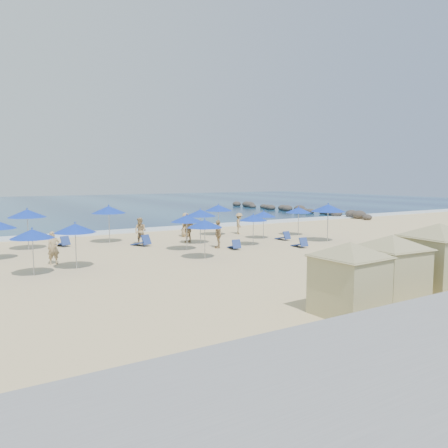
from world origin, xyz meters
The scene contains 31 objects.
ground centered at (0.00, 0.00, 0.00)m, with size 160.00×160.00×0.00m, color beige.
ocean centered at (0.00, 55.00, 0.03)m, with size 160.00×80.00×0.06m, color navy.
surf_line centered at (0.00, 15.50, 0.04)m, with size 160.00×2.50×0.08m, color white.
rock_jetty centered at (24.01, 24.90, 0.36)m, with size 2.56×26.66×0.96m.
trash_bin centered at (5.45, -4.75, 0.43)m, with size 0.85×0.85×0.85m, color black.
cabana_0 centered at (-2.79, -9.55, 1.49)m, with size 4.15×4.15×2.60m.
cabana_1 centered at (-0.40, -9.29, 1.51)m, with size 4.20×4.20×2.64m.
cabana_2 centered at (2.25, -9.34, 1.68)m, with size 4.67×4.67×2.94m.
umbrella_1 centered at (-10.55, 1.82, 1.90)m, with size 1.93×1.93×2.20m.
umbrella_2 centered at (-9.74, 9.66, 2.25)m, with size 2.28×2.28×2.59m.
umbrella_3 centered at (-8.56, 2.39, 1.98)m, with size 2.01×2.01×2.29m.
umbrella_4 centered at (-4.64, 9.99, 2.26)m, with size 2.29×2.29×2.61m.
umbrella_5 centered at (-1.54, 4.48, 1.94)m, with size 1.97×1.97×2.24m.
umbrella_6 centered at (-1.97, 1.44, 1.92)m, with size 1.95×1.95×2.21m.
umbrella_7 centered at (0.44, 6.40, 2.07)m, with size 2.10×2.10×2.39m.
umbrella_8 centered at (3.02, 3.96, 1.82)m, with size 1.85×1.85×2.10m.
umbrella_9 centered at (3.66, 9.48, 2.12)m, with size 2.15×2.15×2.45m.
umbrella_10 centered at (5.53, 6.21, 1.79)m, with size 1.81×1.81×2.06m.
umbrella_11 centered at (8.44, 2.71, 2.34)m, with size 2.37×2.37×2.69m.
umbrella_12 centered at (8.92, 6.30, 1.95)m, with size 1.97×1.97×2.24m.
beach_chair_1 centered at (-7.68, 10.03, 0.24)m, with size 0.93×1.38×0.70m.
beach_chair_2 centered at (-3.24, 7.51, 0.26)m, with size 1.08×1.52×0.76m.
beach_chair_3 centered at (1.15, 3.27, 0.22)m, with size 0.77×1.26×0.65m.
beach_chair_4 centered at (5.12, 1.72, 0.23)m, with size 0.67×1.27×0.67m.
beach_chair_5 centered at (6.31, 4.83, 0.23)m, with size 0.57×1.22×0.66m.
beachgoer_0 centered at (-9.28, 4.13, 0.84)m, with size 0.61×0.40×1.68m, color tan.
beachgoer_1 centered at (-3.10, 8.19, 0.89)m, with size 0.87×0.68×1.78m, color tan.
beachgoer_2 centered at (0.55, 4.28, 0.88)m, with size 1.04×0.43×1.77m, color tan.
beachgoer_3 centered at (5.51, 9.38, 0.83)m, with size 1.08×0.62×1.67m, color tan.
beachgoer_4 centered at (1.16, 10.08, 0.90)m, with size 0.88×0.57×1.80m, color tan.
beachgoer_5 centered at (0.00, 7.34, 0.89)m, with size 1.05×0.44×1.79m, color tan.
Camera 1 is at (-13.32, -19.10, 4.37)m, focal length 35.00 mm.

